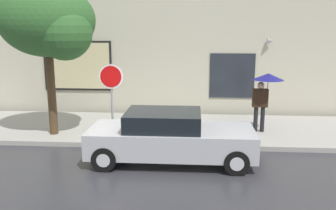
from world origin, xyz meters
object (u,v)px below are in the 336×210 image
object	(u,v)px
stop_sign	(111,87)
street_tree	(50,23)
fire_hydrant	(186,127)
pedestrian_with_umbrella	(265,85)
parked_car	(170,137)

from	to	relation	value
stop_sign	street_tree	bearing A→B (deg)	171.09
stop_sign	fire_hydrant	bearing A→B (deg)	7.03
fire_hydrant	pedestrian_with_umbrella	bearing A→B (deg)	17.96
parked_car	street_tree	size ratio (longest dim) A/B	0.92
fire_hydrant	pedestrian_with_umbrella	world-z (taller)	pedestrian_with_umbrella
fire_hydrant	street_tree	distance (m)	5.36
parked_car	street_tree	world-z (taller)	street_tree
fire_hydrant	street_tree	xyz separation A→B (m)	(-4.26, 0.02, 3.24)
street_tree	pedestrian_with_umbrella	bearing A→B (deg)	6.84
parked_car	pedestrian_with_umbrella	size ratio (longest dim) A/B	2.24
pedestrian_with_umbrella	fire_hydrant	bearing A→B (deg)	-162.04
fire_hydrant	parked_car	bearing A→B (deg)	-103.01
parked_car	pedestrian_with_umbrella	bearing A→B (deg)	41.25
pedestrian_with_umbrella	street_tree	distance (m)	7.18
parked_car	stop_sign	size ratio (longest dim) A/B	1.88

